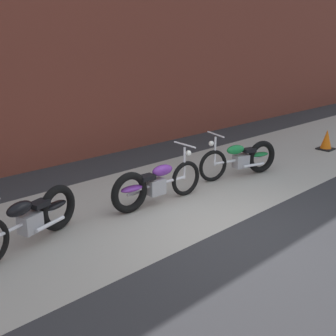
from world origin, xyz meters
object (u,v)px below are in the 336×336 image
(motorcycle_black, at_px, (34,217))
(motorcycle_green, at_px, (244,158))
(motorcycle_purple, at_px, (152,185))
(traffic_cone, at_px, (326,141))

(motorcycle_black, distance_m, motorcycle_green, 4.78)
(motorcycle_purple, xyz_separation_m, traffic_cone, (6.04, -0.27, -0.15))
(motorcycle_black, distance_m, motorcycle_purple, 2.19)
(motorcycle_green, bearing_deg, motorcycle_black, 12.76)
(motorcycle_purple, bearing_deg, motorcycle_black, -179.50)
(motorcycle_black, bearing_deg, traffic_cone, 159.40)
(motorcycle_black, height_order, motorcycle_purple, same)
(motorcycle_purple, bearing_deg, traffic_cone, 1.13)
(motorcycle_purple, distance_m, traffic_cone, 6.05)
(motorcycle_black, relative_size, traffic_cone, 3.53)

